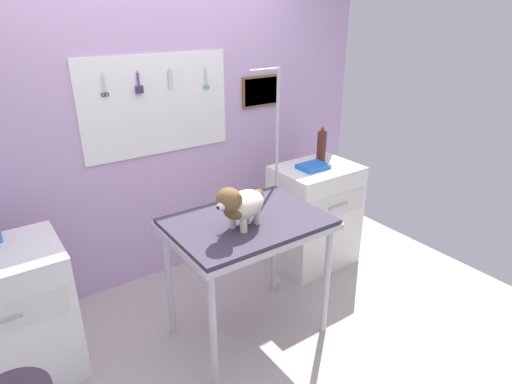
{
  "coord_description": "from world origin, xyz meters",
  "views": [
    {
      "loc": [
        -1.23,
        -1.85,
        2.11
      ],
      "look_at": [
        0.18,
        0.18,
        1.06
      ],
      "focal_mm": 30.24,
      "sensor_mm": 36.0,
      "label": 1
    }
  ],
  "objects_px": {
    "grooming_table": "(248,232)",
    "grooming_arm": "(275,192)",
    "cabinet_right": "(314,216)",
    "dog": "(240,205)",
    "soda_bottle": "(322,146)"
  },
  "relations": [
    {
      "from": "grooming_table",
      "to": "grooming_arm",
      "type": "distance_m",
      "value": 0.64
    },
    {
      "from": "grooming_arm",
      "to": "cabinet_right",
      "type": "relative_size",
      "value": 1.93
    },
    {
      "from": "dog",
      "to": "soda_bottle",
      "type": "xyz_separation_m",
      "value": [
        1.22,
        0.61,
        -0.0
      ]
    },
    {
      "from": "grooming_table",
      "to": "soda_bottle",
      "type": "relative_size",
      "value": 3.36
    },
    {
      "from": "grooming_table",
      "to": "cabinet_right",
      "type": "bearing_deg",
      "value": 24.12
    },
    {
      "from": "grooming_table",
      "to": "cabinet_right",
      "type": "distance_m",
      "value": 1.15
    },
    {
      "from": "dog",
      "to": "soda_bottle",
      "type": "relative_size",
      "value": 1.34
    },
    {
      "from": "grooming_table",
      "to": "dog",
      "type": "relative_size",
      "value": 2.5
    },
    {
      "from": "dog",
      "to": "grooming_table",
      "type": "bearing_deg",
      "value": 36.62
    },
    {
      "from": "grooming_arm",
      "to": "cabinet_right",
      "type": "xyz_separation_m",
      "value": [
        0.49,
        0.07,
        -0.37
      ]
    },
    {
      "from": "grooming_arm",
      "to": "cabinet_right",
      "type": "height_order",
      "value": "grooming_arm"
    },
    {
      "from": "grooming_arm",
      "to": "soda_bottle",
      "type": "relative_size",
      "value": 5.87
    },
    {
      "from": "grooming_arm",
      "to": "dog",
      "type": "xyz_separation_m",
      "value": [
        -0.61,
        -0.45,
        0.23
      ]
    },
    {
      "from": "cabinet_right",
      "to": "soda_bottle",
      "type": "bearing_deg",
      "value": 36.27
    },
    {
      "from": "grooming_table",
      "to": "cabinet_right",
      "type": "relative_size",
      "value": 1.11
    }
  ]
}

